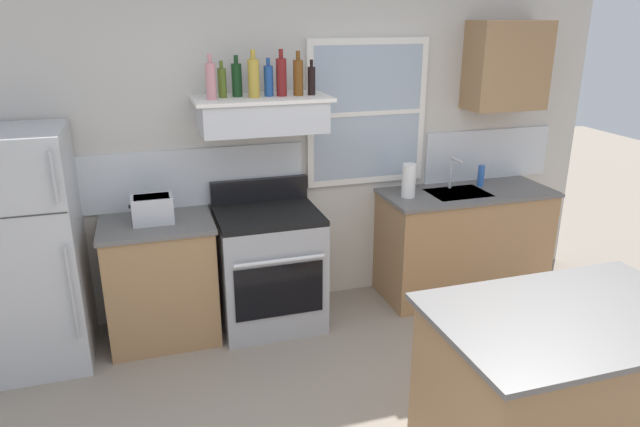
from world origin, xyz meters
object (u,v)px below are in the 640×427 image
Objects in this scene: bottle_blue_liqueur at (269,80)px; kitchen_island at (562,391)px; bottle_dark_green_wine at (237,79)px; bottle_champagne_gold_foil at (254,78)px; refrigerator at (24,252)px; stove_range at (269,267)px; bottle_red_label_wine at (281,76)px; bottle_olive_oil_square at (222,82)px; bottle_rose_pink at (211,80)px; bottle_balsamic_dark at (312,80)px; toaster at (153,209)px; bottle_amber_wine at (298,77)px; dish_soap_bottle at (481,176)px; paper_towel_roll at (409,181)px.

kitchen_island is (1.05, -2.03, -1.40)m from bottle_blue_liqueur.
bottle_dark_green_wine is 1.07× the size of bottle_blue_liqueur.
bottle_champagne_gold_foil is 0.12m from bottle_blue_liqueur.
refrigerator reaches higher than stove_range.
refrigerator is 2.09m from bottle_red_label_wine.
bottle_olive_oil_square is at bearing 173.00° from bottle_red_label_wine.
bottle_rose_pink is 0.72m from bottle_balsamic_dark.
bottle_rose_pink reaches higher than bottle_blue_liqueur.
bottle_balsamic_dark is (1.18, 0.04, 0.84)m from toaster.
bottle_dark_green_wine is at bearing 121.41° from kitchen_island.
stove_range is 1.45m from bottle_rose_pink.
bottle_balsamic_dark is (0.10, 0.00, -0.03)m from bottle_amber_wine.
bottle_olive_oil_square is at bearing 173.54° from bottle_amber_wine.
bottle_dark_green_wine is (0.11, 0.01, 0.01)m from bottle_olive_oil_square.
bottle_blue_liqueur is 2.01m from dish_soap_bottle.
bottle_champagne_gold_foil reaches higher than dish_soap_bottle.
paper_towel_roll is at bearing -2.24° from bottle_balsamic_dark.
refrigerator is 0.86m from toaster.
bottle_blue_liqueur is (0.87, 0.06, 0.85)m from toaster.
paper_towel_roll is (1.97, 0.01, 0.04)m from toaster.
bottle_amber_wine is at bearing -177.53° from dish_soap_bottle.
bottle_champagne_gold_foil is at bearing 2.93° from refrigerator.
bottle_olive_oil_square reaches higher than bottle_balsamic_dark.
bottle_rose_pink is 0.21m from bottle_dark_green_wine.
bottle_olive_oil_square is 1.01× the size of bottle_balsamic_dark.
stove_range is 4.13× the size of bottle_blue_liqueur.
bottle_balsamic_dark is at bearing -2.34° from bottle_red_label_wine.
bottle_rose_pink is 0.98× the size of bottle_amber_wine.
bottle_amber_wine is (1.92, 0.09, 1.06)m from refrigerator.
kitchen_island is (-0.05, -1.98, -0.59)m from paper_towel_roll.
bottle_champagne_gold_foil is 0.42m from bottle_balsamic_dark.
bottle_blue_liqueur is at bearing 4.12° from toaster.
refrigerator is at bearing -173.68° from bottle_dark_green_wine.
bottle_red_label_wine is at bearing -11.98° from bottle_dark_green_wine.
bottle_red_label_wine is 1.31m from paper_towel_roll.
bottle_amber_wine is 0.10m from bottle_balsamic_dark.
stove_range is 1.44m from bottle_amber_wine.
bottle_rose_pink is at bearing -154.98° from bottle_dark_green_wine.
bottle_dark_green_wine is 0.22m from bottle_blue_liqueur.
bottle_olive_oil_square is 0.32m from bottle_blue_liqueur.
bottle_olive_oil_square is 0.88× the size of bottle_dark_green_wine.
paper_towel_roll is (1.21, -0.02, -0.84)m from bottle_champagne_gold_foil.
toaster reaches higher than stove_range.
bottle_rose_pink reaches higher than refrigerator.
bottle_rose_pink is at bearing -178.86° from bottle_champagne_gold_foil.
bottle_blue_liqueur is 0.98× the size of paper_towel_roll.
refrigerator is 3.54m from dish_soap_bottle.
toaster is at bearing -178.03° from bottle_amber_wine.
bottle_rose_pink is 2.40m from dish_soap_bottle.
bottle_rose_pink is 0.12m from bottle_olive_oil_square.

